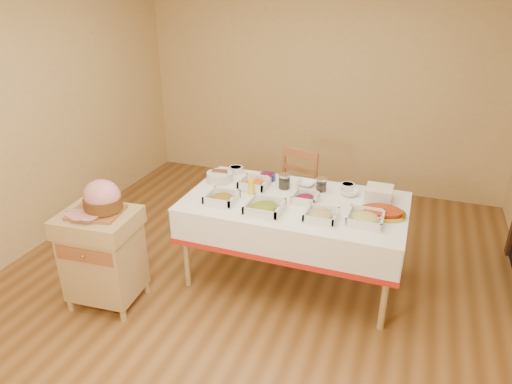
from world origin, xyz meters
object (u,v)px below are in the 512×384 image
at_px(bread_basket, 220,177).
at_px(plate_stack, 379,194).
at_px(ham_on_board, 101,200).
at_px(mustard_bottle, 251,186).
at_px(dining_chair, 292,197).
at_px(dining_table, 294,218).
at_px(brass_platter, 382,212).
at_px(preserve_jar_left, 284,182).
at_px(preserve_jar_right, 321,185).
at_px(butcher_cart, 103,253).

distance_m(bread_basket, plate_stack, 1.41).
relative_size(ham_on_board, plate_stack, 1.88).
bearing_deg(mustard_bottle, dining_chair, 73.57).
height_order(dining_table, brass_platter, brass_platter).
bearing_deg(bread_basket, plate_stack, 3.27).
height_order(preserve_jar_left, brass_platter, preserve_jar_left).
xyz_separation_m(dining_chair, preserve_jar_right, (0.36, -0.37, 0.33)).
relative_size(butcher_cart, preserve_jar_right, 6.74).
xyz_separation_m(butcher_cart, plate_stack, (1.98, 1.09, 0.36)).
relative_size(mustard_bottle, brass_platter, 0.45).
bearing_deg(ham_on_board, dining_chair, 53.15).
distance_m(preserve_jar_right, brass_platter, 0.62).
bearing_deg(plate_stack, brass_platter, -77.71).
distance_m(ham_on_board, bread_basket, 1.12).
bearing_deg(butcher_cart, bread_basket, 60.33).
bearing_deg(bread_basket, preserve_jar_left, 4.54).
xyz_separation_m(bread_basket, plate_stack, (1.41, 0.08, 0.01)).
xyz_separation_m(preserve_jar_left, brass_platter, (0.86, -0.23, -0.04)).
height_order(dining_chair, bread_basket, dining_chair).
xyz_separation_m(dining_table, ham_on_board, (-1.29, -0.81, 0.32)).
bearing_deg(preserve_jar_right, butcher_cart, -143.24).
bearing_deg(preserve_jar_left, ham_on_board, -137.88).
bearing_deg(dining_table, plate_stack, 20.69).
height_order(mustard_bottle, bread_basket, mustard_bottle).
xyz_separation_m(preserve_jar_left, bread_basket, (-0.60, -0.05, -0.02)).
relative_size(butcher_cart, dining_chair, 0.87).
bearing_deg(brass_platter, butcher_cart, -157.86).
xyz_separation_m(butcher_cart, preserve_jar_left, (1.17, 1.06, 0.36)).
xyz_separation_m(ham_on_board, bread_basket, (0.53, 0.98, -0.12)).
height_order(butcher_cart, ham_on_board, ham_on_board).
distance_m(dining_table, butcher_cart, 1.58).
relative_size(dining_chair, preserve_jar_right, 7.79).
bearing_deg(bread_basket, ham_on_board, -118.65).
bearing_deg(brass_platter, plate_stack, 102.29).
xyz_separation_m(ham_on_board, preserve_jar_left, (1.13, 1.02, -0.10)).
distance_m(butcher_cart, preserve_jar_right, 1.89).
bearing_deg(ham_on_board, brass_platter, 21.76).
xyz_separation_m(ham_on_board, plate_stack, (1.94, 1.06, -0.10)).
distance_m(ham_on_board, mustard_bottle, 1.21).
relative_size(ham_on_board, bread_basket, 1.69).
bearing_deg(plate_stack, preserve_jar_left, -177.67).
distance_m(butcher_cart, mustard_bottle, 1.32).
xyz_separation_m(mustard_bottle, plate_stack, (1.04, 0.25, -0.01)).
relative_size(bread_basket, plate_stack, 1.11).
height_order(dining_table, butcher_cart, butcher_cart).
distance_m(dining_table, brass_platter, 0.73).
relative_size(ham_on_board, mustard_bottle, 2.45).
bearing_deg(plate_stack, ham_on_board, -151.43).
bearing_deg(bread_basket, dining_table, -12.31).
height_order(mustard_bottle, plate_stack, mustard_bottle).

